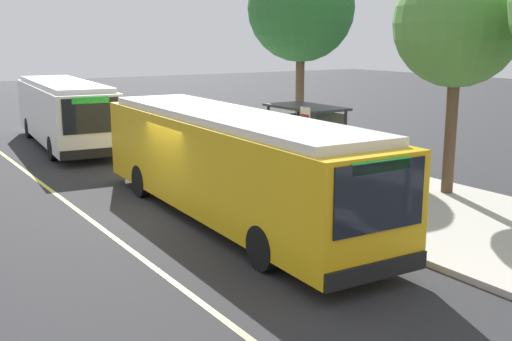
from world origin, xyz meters
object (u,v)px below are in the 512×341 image
object	(u,v)px
transit_bus_second	(64,111)
waiting_bench	(304,163)
transit_bus_main	(228,162)
route_sign_post	(305,141)
pedestrian_commuter	(242,149)

from	to	relation	value
transit_bus_second	waiting_bench	xyz separation A→B (m)	(11.59, 4.87, -0.98)
transit_bus_main	route_sign_post	bearing A→B (deg)	89.38
waiting_bench	route_sign_post	xyz separation A→B (m)	(2.69, -2.02, 1.32)
route_sign_post	pedestrian_commuter	size ratio (longest dim) A/B	1.66
waiting_bench	pedestrian_commuter	bearing A→B (deg)	-121.26
transit_bus_main	route_sign_post	world-z (taller)	same
transit_bus_second	pedestrian_commuter	bearing A→B (deg)	16.25
transit_bus_main	transit_bus_second	world-z (taller)	same
transit_bus_main	pedestrian_commuter	distance (m)	4.69
route_sign_post	transit_bus_second	bearing A→B (deg)	-168.71
route_sign_post	waiting_bench	bearing A→B (deg)	143.10
waiting_bench	pedestrian_commuter	size ratio (longest dim) A/B	0.95
transit_bus_main	pedestrian_commuter	xyz separation A→B (m)	(-3.76, 2.76, -0.50)
route_sign_post	pedestrian_commuter	xyz separation A→B (m)	(-3.79, 0.21, -0.84)
route_sign_post	pedestrian_commuter	distance (m)	3.89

